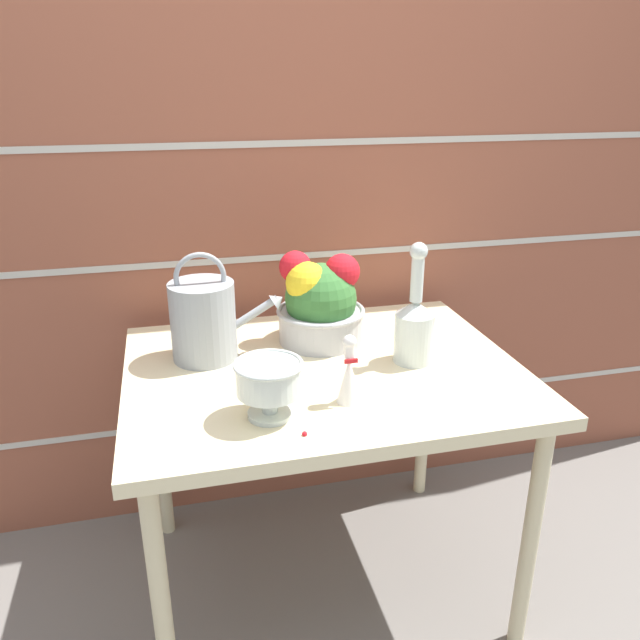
% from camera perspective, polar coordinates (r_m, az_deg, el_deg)
% --- Properties ---
extents(ground_plane, '(12.00, 12.00, 0.00)m').
position_cam_1_polar(ground_plane, '(2.12, 0.29, -22.56)').
color(ground_plane, slate).
extents(brick_wall, '(3.60, 0.08, 2.20)m').
position_cam_1_polar(brick_wall, '(2.06, -3.21, 10.94)').
color(brick_wall, brown).
rests_on(brick_wall, ground_plane).
extents(patio_table, '(1.05, 0.82, 0.74)m').
position_cam_1_polar(patio_table, '(1.73, 0.33, -6.46)').
color(patio_table, beige).
rests_on(patio_table, ground_plane).
extents(watering_can, '(0.32, 0.18, 0.30)m').
position_cam_1_polar(watering_can, '(1.73, -10.52, 0.07)').
color(watering_can, '#93999E').
rests_on(watering_can, patio_table).
extents(crystal_pedestal_bowl, '(0.16, 0.16, 0.14)m').
position_cam_1_polar(crystal_pedestal_bowl, '(1.42, -4.70, -5.54)').
color(crystal_pedestal_bowl, silver).
rests_on(crystal_pedestal_bowl, patio_table).
extents(flower_planter, '(0.26, 0.26, 0.27)m').
position_cam_1_polar(flower_planter, '(1.81, -0.04, 1.56)').
color(flower_planter, '#ADADB2').
rests_on(flower_planter, patio_table).
extents(glass_decanter, '(0.11, 0.11, 0.34)m').
position_cam_1_polar(glass_decanter, '(1.70, 8.62, -0.42)').
color(glass_decanter, silver).
rests_on(glass_decanter, patio_table).
extents(figurine_vase, '(0.06, 0.06, 0.17)m').
position_cam_1_polar(figurine_vase, '(1.49, 2.67, -5.05)').
color(figurine_vase, white).
rests_on(figurine_vase, patio_table).
extents(fallen_petal, '(0.01, 0.01, 0.01)m').
position_cam_1_polar(fallen_petal, '(1.39, -1.42, -10.37)').
color(fallen_petal, red).
rests_on(fallen_petal, patio_table).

